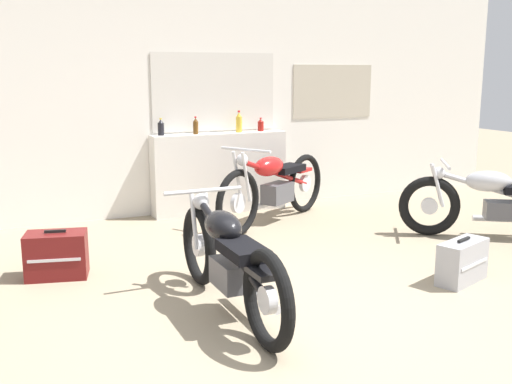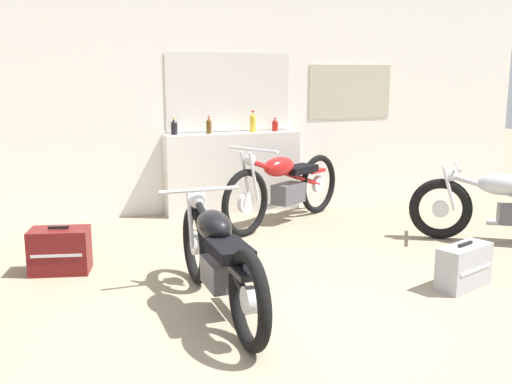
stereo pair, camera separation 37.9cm
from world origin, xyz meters
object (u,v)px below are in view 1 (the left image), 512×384
(hard_case_silver, at_px, (462,262))
(hard_case_darkred, at_px, (57,255))
(bottle_leftmost, at_px, (161,128))
(motorcycle_red, at_px, (274,185))
(motorcycle_silver, at_px, (498,202))
(bottle_right_center, at_px, (261,125))
(motorcycle_black, at_px, (229,259))
(bottle_center, at_px, (239,123))
(bottle_left_center, at_px, (196,126))

(hard_case_silver, xyz_separation_m, hard_case_darkred, (-3.09, 1.50, 0.02))
(bottle_leftmost, relative_size, motorcycle_red, 0.11)
(motorcycle_silver, relative_size, hard_case_darkred, 3.11)
(bottle_right_center, height_order, motorcycle_black, bottle_right_center)
(bottle_right_center, bearing_deg, hard_case_darkred, -147.01)
(motorcycle_red, bearing_deg, bottle_center, 98.00)
(motorcycle_silver, relative_size, motorcycle_black, 0.88)
(bottle_leftmost, height_order, bottle_right_center, bottle_leftmost)
(motorcycle_red, bearing_deg, bottle_right_center, 76.54)
(motorcycle_silver, relative_size, hard_case_silver, 3.11)
(bottle_left_center, distance_m, motorcycle_black, 3.20)
(motorcycle_red, bearing_deg, bottle_leftmost, 143.34)
(bottle_right_center, xyz_separation_m, hard_case_darkred, (-2.71, -1.76, -0.87))
(bottle_left_center, bearing_deg, motorcycle_silver, -42.25)
(bottle_right_center, distance_m, hard_case_silver, 3.40)
(bottle_center, xyz_separation_m, motorcycle_silver, (1.99, -2.32, -0.72))
(bottle_right_center, bearing_deg, bottle_leftmost, 179.82)
(motorcycle_silver, height_order, motorcycle_red, motorcycle_red)
(bottle_center, distance_m, motorcycle_red, 1.04)
(bottle_center, height_order, motorcycle_silver, bottle_center)
(motorcycle_black, bearing_deg, bottle_right_center, 61.99)
(bottle_leftmost, bearing_deg, bottle_left_center, -4.06)
(bottle_center, xyz_separation_m, bottle_right_center, (0.31, 0.02, -0.04))
(motorcycle_silver, distance_m, hard_case_silver, 1.60)
(bottle_left_center, height_order, motorcycle_red, bottle_left_center)
(motorcycle_red, relative_size, hard_case_darkred, 3.32)
(bottle_center, relative_size, motorcycle_red, 0.14)
(bottle_right_center, relative_size, hard_case_silver, 0.31)
(bottle_right_center, bearing_deg, bottle_center, -176.02)
(bottle_center, bearing_deg, bottle_right_center, 3.98)
(bottle_leftmost, relative_size, motorcycle_black, 0.10)
(motorcycle_red, distance_m, hard_case_silver, 2.52)
(bottle_left_center, relative_size, bottle_center, 0.79)
(bottle_leftmost, relative_size, hard_case_darkred, 0.37)
(hard_case_silver, bearing_deg, motorcycle_red, 103.41)
(hard_case_silver, bearing_deg, motorcycle_silver, 35.15)
(motorcycle_red, height_order, hard_case_silver, motorcycle_red)
(motorcycle_black, relative_size, hard_case_darkred, 3.54)
(bottle_left_center, relative_size, hard_case_darkred, 0.38)
(motorcycle_silver, distance_m, hard_case_darkred, 4.43)
(motorcycle_black, xyz_separation_m, hard_case_darkred, (-1.08, 1.31, -0.21))
(motorcycle_black, bearing_deg, hard_case_silver, -5.49)
(bottle_leftmost, xyz_separation_m, bottle_right_center, (1.29, -0.00, -0.01))
(bottle_center, height_order, bottle_right_center, bottle_center)
(bottle_left_center, xyz_separation_m, bottle_center, (0.57, 0.00, 0.02))
(motorcycle_black, bearing_deg, motorcycle_red, 57.47)
(bottle_right_center, xyz_separation_m, motorcycle_black, (-1.63, -3.06, -0.66))
(bottle_left_center, bearing_deg, motorcycle_black, -103.97)
(bottle_leftmost, height_order, bottle_center, bottle_center)
(bottle_leftmost, distance_m, hard_case_darkred, 2.42)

